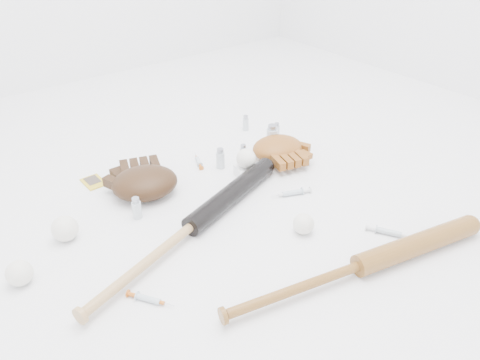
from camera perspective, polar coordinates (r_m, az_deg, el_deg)
bat_dark at (r=1.43m, az=-5.90°, el=-5.58°), size 0.88×0.35×0.07m
bat_wood at (r=1.33m, az=14.42°, el=-10.06°), size 0.87×0.25×0.06m
glove_dark at (r=1.63m, az=-11.54°, el=-0.29°), size 0.34×0.34×0.10m
glove_tan at (r=1.83m, az=4.61°, el=3.93°), size 0.29×0.29×0.09m
trading_card at (r=1.77m, az=-17.41°, el=-0.24°), size 0.07×0.09×0.01m
pedestal at (r=1.72m, az=0.73°, el=1.04°), size 0.09×0.09×0.04m
baseball_on_pedestal at (r=1.69m, az=0.74°, el=2.65°), size 0.07×0.07×0.07m
baseball_left at (r=1.40m, az=-25.30°, el=-10.22°), size 0.07×0.07×0.07m
baseball_upper at (r=1.50m, az=-20.57°, el=-5.57°), size 0.08×0.08×0.08m
baseball_mid at (r=1.45m, az=7.75°, el=-5.32°), size 0.07×0.07×0.07m
syringe_0 at (r=1.26m, az=-11.08°, el=-14.05°), size 0.10×0.14×0.02m
syringe_1 at (r=1.63m, az=6.40°, el=-1.56°), size 0.16×0.09×0.02m
syringe_2 at (r=1.81m, az=-5.09°, el=2.28°), size 0.07×0.13×0.02m
syringe_3 at (r=1.51m, az=17.67°, el=-6.07°), size 0.11×0.16×0.02m
vial_0 at (r=2.00m, az=4.49°, el=6.09°), size 0.03×0.03×0.07m
vial_1 at (r=1.82m, az=0.39°, el=3.40°), size 0.03×0.03×0.07m
vial_2 at (r=1.76m, az=-2.40°, el=2.66°), size 0.03×0.03×0.08m
vial_3 at (r=1.89m, az=3.92°, el=5.24°), size 0.05×0.05×0.11m
vial_4 at (r=1.53m, az=-12.48°, el=-3.33°), size 0.03×0.03×0.08m
vial_5 at (r=2.05m, az=0.69°, el=6.99°), size 0.03×0.03×0.07m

